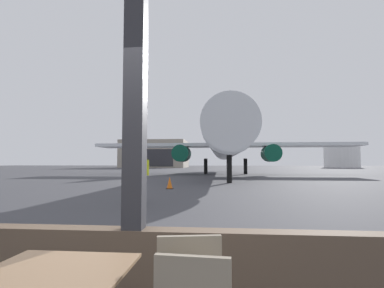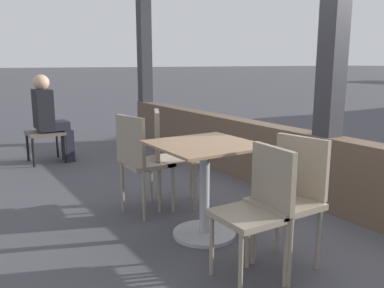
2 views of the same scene
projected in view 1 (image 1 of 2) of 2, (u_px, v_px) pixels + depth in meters
name	position (u px, v px, depth m)	size (l,w,h in m)	color
ground_plane	(215.00, 172.00, 42.64)	(220.00, 220.00, 0.00)	#424247
window_frame	(135.00, 161.00, 2.99)	(8.27, 0.24, 4.03)	brown
airplane	(226.00, 142.00, 34.03)	(30.30, 34.72, 10.58)	silver
ground_crew_worker	(140.00, 177.00, 9.98)	(0.56, 0.22, 1.74)	black
traffic_cone	(170.00, 183.00, 15.71)	(0.36, 0.36, 0.63)	orange
distant_hangar	(155.00, 154.00, 88.33)	(18.32, 13.83, 7.83)	#9E9384
fuel_storage_tank	(342.00, 157.00, 87.17)	(9.69, 9.69, 6.03)	white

